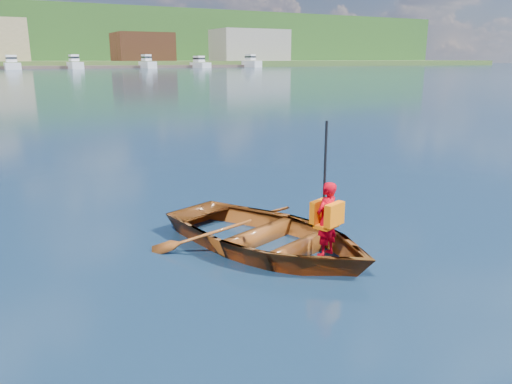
{
  "coord_description": "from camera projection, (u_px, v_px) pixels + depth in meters",
  "views": [
    {
      "loc": [
        -2.01,
        -5.03,
        2.66
      ],
      "look_at": [
        1.1,
        0.87,
        0.87
      ],
      "focal_mm": 35.0,
      "sensor_mm": 36.0,
      "label": 1
    }
  ],
  "objects": [
    {
      "name": "child_paddler",
      "position": [
        327.0,
        218.0,
        6.58
      ],
      "size": [
        0.43,
        0.44,
        1.78
      ],
      "color": "#BF0010",
      "rests_on": "ground"
    },
    {
      "name": "rowboat",
      "position": [
        267.0,
        235.0,
        7.16
      ],
      "size": [
        3.51,
        4.08,
        0.71
      ],
      "color": "brown",
      "rests_on": "ground"
    },
    {
      "name": "ground",
      "position": [
        208.0,
        291.0,
        5.89
      ],
      "size": [
        600.0,
        600.0,
        0.0
      ],
      "color": "#162247",
      "rests_on": "ground"
    },
    {
      "name": "marina_yachts",
      "position": [
        11.0,
        64.0,
        129.77
      ],
      "size": [
        143.75,
        13.86,
        4.34
      ],
      "color": "white",
      "rests_on": "ground"
    }
  ]
}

